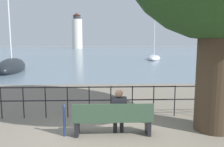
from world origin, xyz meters
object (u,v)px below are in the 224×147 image
park_bench (113,119)px  harbor_lighthouse (77,32)px  seated_person_left (119,110)px  sailboat_0 (154,58)px  closed_umbrella (64,118)px  sailboat_1 (12,67)px

park_bench → harbor_lighthouse: harbor_lighthouse is taller
harbor_lighthouse → seated_person_left: bearing=-82.9°
seated_person_left → harbor_lighthouse: 135.35m
park_bench → harbor_lighthouse: size_ratio=0.10×
sailboat_0 → harbor_lighthouse: harbor_lighthouse is taller
closed_umbrella → sailboat_1: 16.63m
park_bench → seated_person_left: seated_person_left is taller
closed_umbrella → harbor_lighthouse: harbor_lighthouse is taller
sailboat_0 → harbor_lighthouse: bearing=118.6°
closed_umbrella → sailboat_1: (-7.43, 14.88, -0.14)m
park_bench → harbor_lighthouse: 135.42m
seated_person_left → harbor_lighthouse: bearing=97.1°
seated_person_left → sailboat_1: 17.25m
seated_person_left → sailboat_0: 30.86m
sailboat_1 → harbor_lighthouse: bearing=82.1°
closed_umbrella → sailboat_0: size_ratio=0.09×
sailboat_0 → sailboat_1: 22.51m
sailboat_1 → harbor_lighthouse: harbor_lighthouse is taller
closed_umbrella → seated_person_left: bearing=3.4°
closed_umbrella → sailboat_0: 31.34m
seated_person_left → closed_umbrella: seated_person_left is taller
closed_umbrella → harbor_lighthouse: (-15.28, 134.05, 9.74)m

